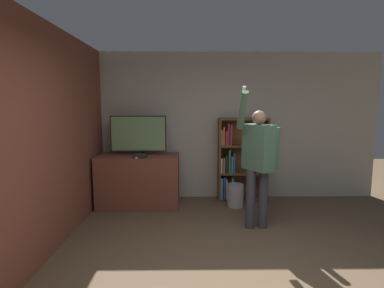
{
  "coord_description": "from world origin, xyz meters",
  "views": [
    {
      "loc": [
        -0.46,
        -2.49,
        1.75
      ],
      "look_at": [
        -0.4,
        2.02,
        1.16
      ],
      "focal_mm": 28.0,
      "sensor_mm": 36.0,
      "label": 1
    }
  ],
  "objects_px": {
    "bookshelf": "(237,162)",
    "waste_bin": "(235,195)",
    "game_console": "(140,156)",
    "person": "(258,158)",
    "television": "(138,135)"
  },
  "relations": [
    {
      "from": "television",
      "to": "person",
      "type": "distance_m",
      "value": 2.12
    },
    {
      "from": "game_console",
      "to": "person",
      "type": "height_order",
      "value": "person"
    },
    {
      "from": "game_console",
      "to": "person",
      "type": "distance_m",
      "value": 1.93
    },
    {
      "from": "television",
      "to": "waste_bin",
      "type": "bearing_deg",
      "value": -4.79
    },
    {
      "from": "bookshelf",
      "to": "waste_bin",
      "type": "relative_size",
      "value": 3.84
    },
    {
      "from": "game_console",
      "to": "waste_bin",
      "type": "xyz_separation_m",
      "value": [
        1.61,
        0.13,
        -0.72
      ]
    },
    {
      "from": "game_console",
      "to": "television",
      "type": "bearing_deg",
      "value": 102.91
    },
    {
      "from": "bookshelf",
      "to": "waste_bin",
      "type": "height_order",
      "value": "bookshelf"
    },
    {
      "from": "television",
      "to": "game_console",
      "type": "bearing_deg",
      "value": -77.09
    },
    {
      "from": "game_console",
      "to": "bookshelf",
      "type": "height_order",
      "value": "bookshelf"
    },
    {
      "from": "bookshelf",
      "to": "television",
      "type": "bearing_deg",
      "value": -171.69
    },
    {
      "from": "television",
      "to": "bookshelf",
      "type": "distance_m",
      "value": 1.85
    },
    {
      "from": "television",
      "to": "game_console",
      "type": "height_order",
      "value": "television"
    },
    {
      "from": "television",
      "to": "waste_bin",
      "type": "relative_size",
      "value": 2.43
    },
    {
      "from": "bookshelf",
      "to": "person",
      "type": "bearing_deg",
      "value": -86.7
    }
  ]
}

